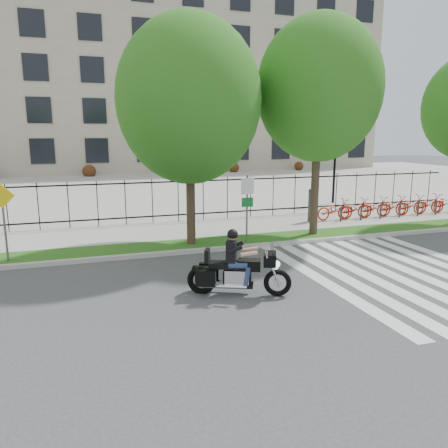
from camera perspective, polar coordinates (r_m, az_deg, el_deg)
name	(u,v)px	position (r m, az deg, el deg)	size (l,w,h in m)	color
ground	(252,290)	(12.01, 3.70, -8.57)	(120.00, 120.00, 0.00)	#3C3D3F
curb	(210,250)	(15.68, -1.90, -3.37)	(60.00, 0.20, 0.15)	#A9A69F
grass_verge	(203,244)	(16.47, -2.73, -2.64)	(60.00, 1.50, 0.15)	#1E4F13
sidewalk	(188,230)	(18.83, -4.78, -0.84)	(60.00, 3.50, 0.15)	#A09D96
plaza	(136,186)	(35.92, -11.39, 4.95)	(80.00, 34.00, 0.10)	#A09D96
crosswalk_stripes	(399,272)	(14.44, 21.86, -5.87)	(5.70, 8.00, 0.01)	silver
iron_fence	(178,200)	(20.31, -5.99, 3.15)	(30.00, 0.06, 2.00)	black
office_building	(112,83)	(55.81, -14.47, 17.37)	(60.00, 21.90, 20.15)	gray
lamp_post_right	(335,150)	(26.59, 14.35, 9.33)	(1.06, 0.70, 4.25)	black
street_tree_1	(189,100)	(15.88, -4.58, 15.80)	(5.10, 5.10, 8.09)	#33261C
street_tree_2	(319,89)	(17.85, 12.32, 16.82)	(4.83, 4.83, 8.46)	#33261C
bike_share_station	(410,205)	(23.85, 23.14, 2.32)	(11.11, 0.87, 1.50)	#2D2D33
sign_pole_regulatory	(247,200)	(16.30, 3.05, 3.18)	(0.50, 0.09, 2.50)	#59595B
sign_pole_warning	(3,212)	(15.39, -26.89, 1.41)	(0.78, 0.09, 2.49)	#59595B
motorcycle_rider	(238,269)	(11.44, 1.88, -5.86)	(2.56, 1.47, 2.12)	black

